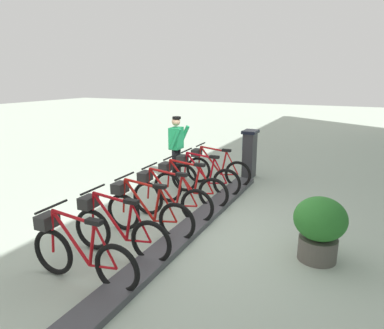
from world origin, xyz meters
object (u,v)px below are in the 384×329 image
object	(u,v)px
bike_docked_2	(187,186)
bike_docked_4	(145,211)
bike_docked_0	(215,168)
worker_near_rack	(177,145)
bike_docked_5	(116,229)
bike_docked_3	(168,197)
bike_docked_1	(202,176)
planter_bush	(320,226)
bike_docked_6	(79,252)
payment_kiosk	(249,153)

from	to	relation	value
bike_docked_2	bike_docked_4	world-z (taller)	same
bike_docked_0	worker_near_rack	world-z (taller)	worker_near_rack
bike_docked_0	bike_docked_5	xyz separation A→B (m)	(0.00, 3.95, 0.00)
bike_docked_4	bike_docked_3	bearing A→B (deg)	-90.00
bike_docked_2	worker_near_rack	bearing A→B (deg)	-55.77
bike_docked_5	bike_docked_0	bearing A→B (deg)	-90.00
bike_docked_1	planter_bush	distance (m)	3.40
bike_docked_2	bike_docked_1	bearing A→B (deg)	-90.00
bike_docked_3	bike_docked_6	world-z (taller)	same
bike_docked_6	bike_docked_0	bearing A→B (deg)	-90.00
bike_docked_6	worker_near_rack	xyz separation A→B (m)	(1.10, -4.78, 0.48)
bike_docked_6	planter_bush	world-z (taller)	bike_docked_6
bike_docked_3	bike_docked_5	size ratio (longest dim) A/B	1.00
bike_docked_3	bike_docked_4	size ratio (longest dim) A/B	1.00
bike_docked_1	bike_docked_2	xyz separation A→B (m)	(0.00, 0.79, 0.00)
payment_kiosk	bike_docked_6	size ratio (longest dim) A/B	0.74
bike_docked_4	worker_near_rack	bearing A→B (deg)	-71.00
bike_docked_0	worker_near_rack	bearing A→B (deg)	-2.06
bike_docked_2	bike_docked_6	world-z (taller)	same
bike_docked_0	bike_docked_2	bearing A→B (deg)	90.00
bike_docked_1	bike_docked_5	bearing A→B (deg)	90.00
bike_docked_2	bike_docked_4	size ratio (longest dim) A/B	1.00
worker_near_rack	planter_bush	bearing A→B (deg)	144.01
bike_docked_4	bike_docked_5	bearing A→B (deg)	90.00
payment_kiosk	bike_docked_6	xyz separation A→B (m)	(0.57, 5.79, -0.24)
bike_docked_2	planter_bush	size ratio (longest dim) A/B	1.77
bike_docked_6	planter_bush	size ratio (longest dim) A/B	1.77
bike_docked_1	bike_docked_5	size ratio (longest dim) A/B	1.00
bike_docked_1	worker_near_rack	distance (m)	1.46
bike_docked_5	bike_docked_6	world-z (taller)	same
payment_kiosk	bike_docked_5	distance (m)	5.04
bike_docked_2	bike_docked_3	distance (m)	0.79
bike_docked_2	worker_near_rack	distance (m)	2.02
bike_docked_0	bike_docked_2	world-z (taller)	same
bike_docked_1	bike_docked_3	world-z (taller)	same
bike_docked_1	bike_docked_2	size ratio (longest dim) A/B	1.00
bike_docked_3	bike_docked_4	xyz separation A→B (m)	(0.00, 0.79, 0.00)
worker_near_rack	bike_docked_3	bearing A→B (deg)	114.58
bike_docked_3	planter_bush	xyz separation A→B (m)	(-2.76, 0.40, 0.11)
payment_kiosk	bike_docked_5	xyz separation A→B (m)	(0.57, 5.00, -0.24)
bike_docked_5	planter_bush	bearing A→B (deg)	-156.85
payment_kiosk	bike_docked_2	world-z (taller)	payment_kiosk
payment_kiosk	bike_docked_0	size ratio (longest dim) A/B	0.74
planter_bush	bike_docked_3	bearing A→B (deg)	-8.20
bike_docked_0	bike_docked_1	world-z (taller)	same
bike_docked_0	bike_docked_4	size ratio (longest dim) A/B	1.00
bike_docked_0	bike_docked_4	distance (m)	3.16
bike_docked_0	bike_docked_2	xyz separation A→B (m)	(0.00, 1.58, 0.00)
bike_docked_5	bike_docked_6	distance (m)	0.79
bike_docked_1	bike_docked_5	xyz separation A→B (m)	(0.00, 3.16, 0.00)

